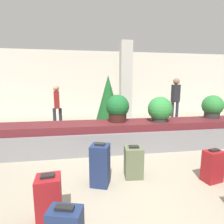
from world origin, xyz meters
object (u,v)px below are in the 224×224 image
object	(u,v)px
suitcase_1	(100,165)
suitcase_6	(133,162)
traveler_0	(57,103)
pillar	(126,84)
suitcase_4	(213,166)
decorated_tree	(108,103)
potted_plant_2	(212,107)
potted_plant_0	(160,110)
traveler_1	(175,96)
potted_plant_1	(118,108)
suitcase_0	(49,199)

from	to	relation	value
suitcase_1	suitcase_6	bearing A→B (deg)	34.65
traveler_0	pillar	bearing A→B (deg)	94.09
suitcase_4	decorated_tree	world-z (taller)	decorated_tree
suitcase_1	potted_plant_2	world-z (taller)	potted_plant_2
traveler_0	potted_plant_0	bearing A→B (deg)	42.79
potted_plant_2	traveler_0	world-z (taller)	traveler_0
potted_plant_0	potted_plant_2	distance (m)	1.62
suitcase_1	decorated_tree	distance (m)	2.91
suitcase_1	traveler_1	bearing A→B (deg)	68.94
suitcase_1	potted_plant_1	size ratio (longest dim) A/B	1.04
traveler_0	traveler_1	xyz separation A→B (m)	(4.57, 0.26, 0.18)
potted_plant_1	suitcase_0	bearing A→B (deg)	-118.82
potted_plant_1	suitcase_4	bearing A→B (deg)	-54.85
suitcase_0	suitcase_1	xyz separation A→B (m)	(0.65, 0.64, 0.06)
potted_plant_2	traveler_1	xyz separation A→B (m)	(0.17, 2.30, 0.13)
suitcase_1	suitcase_6	distance (m)	0.61
suitcase_0	suitcase_4	xyz separation A→B (m)	(2.48, 0.46, -0.01)
suitcase_6	traveler_0	xyz separation A→B (m)	(-1.77, 3.54, 0.65)
suitcase_6	decorated_tree	world-z (taller)	decorated_tree
traveler_0	suitcase_4	bearing A→B (deg)	29.61
suitcase_1	traveler_0	distance (m)	3.93
potted_plant_2	potted_plant_1	bearing A→B (deg)	-178.64
decorated_tree	potted_plant_0	bearing A→B (deg)	-50.79
decorated_tree	traveler_0	bearing A→B (deg)	151.57
pillar	traveler_0	bearing A→B (deg)	-167.78
potted_plant_0	traveler_1	world-z (taller)	traveler_1
potted_plant_0	potted_plant_1	distance (m)	1.04
suitcase_1	decorated_tree	world-z (taller)	decorated_tree
pillar	potted_plant_2	world-z (taller)	pillar
traveler_1	decorated_tree	size ratio (longest dim) A/B	0.98
suitcase_0	suitcase_4	world-z (taller)	suitcase_0
potted_plant_0	traveler_0	size ratio (longest dim) A/B	0.39
suitcase_4	suitcase_6	bearing A→B (deg)	152.89
suitcase_0	traveler_1	xyz separation A→B (m)	(4.04, 4.60, 0.83)
traveler_0	suitcase_6	bearing A→B (deg)	18.39
traveler_0	traveler_1	distance (m)	4.58
potted_plant_0	suitcase_1	bearing A→B (deg)	-138.15
suitcase_0	potted_plant_1	xyz separation A→B (m)	(1.23, 2.23, 0.72)
suitcase_1	traveler_0	size ratio (longest dim) A/B	0.44
suitcase_1	potted_plant_0	size ratio (longest dim) A/B	1.13
potted_plant_1	pillar	bearing A→B (deg)	72.84
pillar	suitcase_1	distance (m)	4.66
traveler_0	decorated_tree	distance (m)	1.92
potted_plant_0	suitcase_6	bearing A→B (deg)	-128.53
traveler_1	decorated_tree	xyz separation A→B (m)	(-2.88, -1.17, -0.09)
suitcase_1	potted_plant_2	size ratio (longest dim) A/B	1.11
pillar	potted_plant_0	size ratio (longest dim) A/B	5.24
suitcase_6	decorated_tree	bearing A→B (deg)	97.00
pillar	traveler_0	xyz separation A→B (m)	(-2.58, -0.56, -0.68)
pillar	decorated_tree	world-z (taller)	pillar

